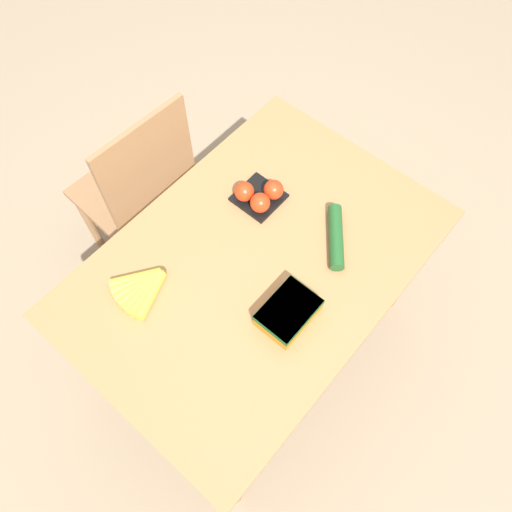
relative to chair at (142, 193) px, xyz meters
name	(u,v)px	position (x,y,z in m)	size (l,w,h in m)	color
ground_plane	(256,338)	(-0.03, -0.64, -0.50)	(12.00, 12.00, 0.00)	gray
dining_table	(256,276)	(-0.03, -0.64, 0.14)	(1.20, 0.83, 0.76)	#9E7044
chair	(142,193)	(0.00, 0.00, 0.00)	(0.44, 0.42, 0.98)	#8E6642
banana_bunch	(142,287)	(-0.34, -0.44, 0.27)	(0.18, 0.18, 0.03)	brown
tomato_pack	(259,195)	(0.15, -0.50, 0.29)	(0.15, 0.15, 0.08)	black
carrot_bag	(288,312)	(-0.12, -0.84, 0.29)	(0.18, 0.13, 0.06)	orange
cucumber_near	(336,237)	(0.19, -0.79, 0.27)	(0.21, 0.18, 0.05)	#1E5123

